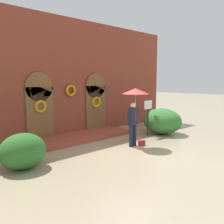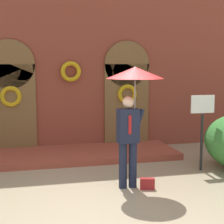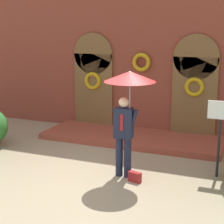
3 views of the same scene
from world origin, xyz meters
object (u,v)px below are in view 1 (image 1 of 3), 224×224
at_px(person_with_umbrella, 135,100).
at_px(shrub_right, 162,121).
at_px(sign_post, 148,112).
at_px(handbag, 142,143).
at_px(shrub_left, 23,151).

bearing_deg(person_with_umbrella, shrub_right, 12.01).
bearing_deg(person_with_umbrella, sign_post, 21.90).
distance_m(person_with_umbrella, handbag, 1.83).
xyz_separation_m(person_with_umbrella, handbag, (0.24, -0.20, -1.80)).
height_order(handbag, shrub_left, shrub_left).
height_order(person_with_umbrella, shrub_left, person_with_umbrella).
xyz_separation_m(handbag, sign_post, (1.61, 0.94, 1.05)).
height_order(person_with_umbrella, shrub_right, person_with_umbrella).
bearing_deg(person_with_umbrella, shrub_left, 172.16).
relative_size(handbag, shrub_left, 0.20).
distance_m(person_with_umbrella, shrub_left, 4.70).
bearing_deg(shrub_left, shrub_right, -0.11).
xyz_separation_m(handbag, shrub_right, (2.59, 0.80, 0.53)).
height_order(handbag, shrub_right, shrub_right).
height_order(handbag, sign_post, sign_post).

